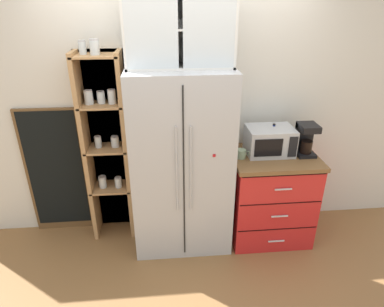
# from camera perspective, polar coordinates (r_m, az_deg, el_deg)

# --- Properties ---
(ground_plane) EXTENTS (10.61, 10.61, 0.00)m
(ground_plane) POSITION_cam_1_polar(r_m,az_deg,el_deg) (3.61, -1.57, -14.41)
(ground_plane) COLOR olive
(wall_back_cream) EXTENTS (4.92, 0.10, 2.55)m
(wall_back_cream) POSITION_cam_1_polar(r_m,az_deg,el_deg) (3.34, -2.30, 7.27)
(wall_back_cream) COLOR silver
(wall_back_cream) RESTS_ON ground
(refrigerator) EXTENTS (0.92, 0.65, 1.77)m
(refrigerator) POSITION_cam_1_polar(r_m,az_deg,el_deg) (3.15, -1.81, -1.53)
(refrigerator) COLOR #B7BABF
(refrigerator) RESTS_ON ground
(pantry_shelf_column) EXTENTS (0.46, 0.32, 1.99)m
(pantry_shelf_column) POSITION_cam_1_polar(r_m,az_deg,el_deg) (3.36, -14.30, 1.55)
(pantry_shelf_column) COLOR brown
(pantry_shelf_column) RESTS_ON ground
(counter_cabinet) EXTENTS (0.82, 0.66, 0.93)m
(counter_cabinet) POSITION_cam_1_polar(r_m,az_deg,el_deg) (3.52, 13.10, -7.00)
(counter_cabinet) COLOR red
(counter_cabinet) RESTS_ON ground
(microwave) EXTENTS (0.44, 0.33, 0.26)m
(microwave) POSITION_cam_1_polar(r_m,az_deg,el_deg) (3.28, 13.13, 2.16)
(microwave) COLOR #B7BABF
(microwave) RESTS_ON counter_cabinet
(coffee_maker) EXTENTS (0.17, 0.20, 0.31)m
(coffee_maker) POSITION_cam_1_polar(r_m,az_deg,el_deg) (3.35, 18.83, 2.42)
(coffee_maker) COLOR black
(coffee_maker) RESTS_ON counter_cabinet
(mug_sage) EXTENTS (0.12, 0.09, 0.09)m
(mug_sage) POSITION_cam_1_polar(r_m,az_deg,el_deg) (3.16, 8.45, -0.07)
(mug_sage) COLOR #8CA37F
(mug_sage) RESTS_ON counter_cabinet
(mug_red) EXTENTS (0.11, 0.07, 0.08)m
(mug_red) POSITION_cam_1_polar(r_m,az_deg,el_deg) (3.32, 13.82, 0.66)
(mug_red) COLOR red
(mug_red) RESTS_ON counter_cabinet
(bottle_cobalt) EXTENTS (0.06, 0.06, 0.28)m
(bottle_cobalt) POSITION_cam_1_polar(r_m,az_deg,el_deg) (3.34, 13.61, 2.42)
(bottle_cobalt) COLOR navy
(bottle_cobalt) RESTS_ON counter_cabinet
(upper_cabinet) EXTENTS (0.88, 0.32, 0.61)m
(upper_cabinet) POSITION_cam_1_polar(r_m,az_deg,el_deg) (2.87, -2.22, 20.60)
(upper_cabinet) COLOR silver
(upper_cabinet) RESTS_ON refrigerator
(chalkboard_menu) EXTENTS (0.60, 0.04, 1.36)m
(chalkboard_menu) POSITION_cam_1_polar(r_m,az_deg,el_deg) (3.67, -22.15, -2.98)
(chalkboard_menu) COLOR brown
(chalkboard_menu) RESTS_ON ground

